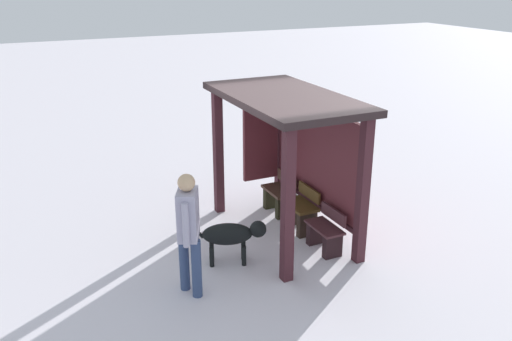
# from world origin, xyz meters

# --- Properties ---
(ground_plane) EXTENTS (60.00, 60.00, 0.00)m
(ground_plane) POSITION_xyz_m (0.00, 0.00, 0.00)
(ground_plane) COLOR silver
(bus_shelter) EXTENTS (3.02, 1.63, 2.43)m
(bus_shelter) POSITION_xyz_m (-0.10, 0.20, 1.77)
(bus_shelter) COLOR #401E25
(bus_shelter) RESTS_ON ground
(bench_left_inside) EXTENTS (0.70, 0.39, 0.74)m
(bench_left_inside) POSITION_xyz_m (-0.80, 0.35, 0.31)
(bench_left_inside) COLOR #4E3529
(bench_left_inside) RESTS_ON ground
(bench_center_inside) EXTENTS (0.70, 0.40, 0.77)m
(bench_center_inside) POSITION_xyz_m (0.00, 0.35, 0.33)
(bench_center_inside) COLOR #503818
(bench_center_inside) RESTS_ON ground
(bench_right_inside) EXTENTS (0.70, 0.36, 0.70)m
(bench_right_inside) POSITION_xyz_m (0.80, 0.35, 0.29)
(bench_right_inside) COLOR #4A272D
(bench_right_inside) RESTS_ON ground
(person_walking) EXTENTS (0.58, 0.41, 1.78)m
(person_walking) POSITION_xyz_m (1.05, -2.00, 1.04)
(person_walking) COLOR #A8A5BE
(person_walking) RESTS_ON ground
(dog) EXTENTS (0.58, 1.07, 0.69)m
(dog) POSITION_xyz_m (0.54, -1.16, 0.48)
(dog) COLOR black
(dog) RESTS_ON ground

